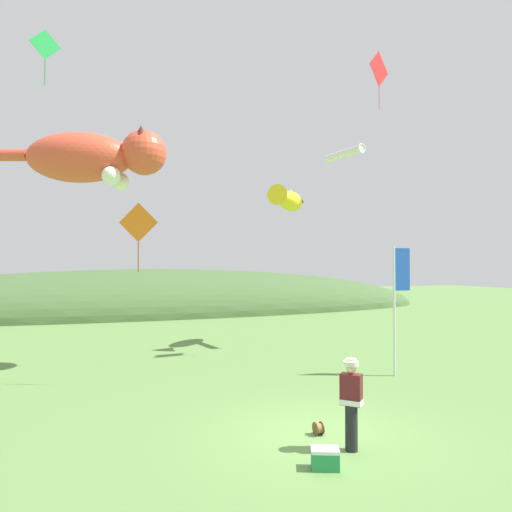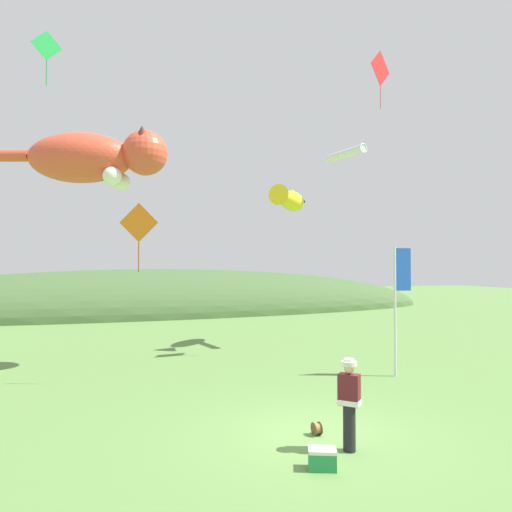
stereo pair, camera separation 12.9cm
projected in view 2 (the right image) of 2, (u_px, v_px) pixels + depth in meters
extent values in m
plane|color=#5B8442|center=(319.00, 436.00, 9.58)|extent=(120.00, 120.00, 0.00)
ellipsoid|color=#426033|center=(155.00, 311.00, 36.04)|extent=(48.34, 13.05, 6.70)
cylinder|color=black|center=(349.00, 428.00, 8.80)|extent=(0.24, 0.24, 0.88)
cube|color=#59191E|center=(349.00, 390.00, 8.81)|extent=(0.45, 0.46, 0.60)
cube|color=white|center=(349.00, 402.00, 8.81)|extent=(0.48, 0.48, 0.10)
sphere|color=beige|center=(349.00, 368.00, 8.82)|extent=(0.20, 0.20, 0.20)
cylinder|color=beige|center=(349.00, 364.00, 8.83)|extent=(0.30, 0.30, 0.09)
cylinder|color=beige|center=(349.00, 360.00, 8.83)|extent=(0.20, 0.20, 0.07)
cylinder|color=olive|center=(317.00, 429.00, 9.63)|extent=(0.14, 0.20, 0.20)
cylinder|color=brown|center=(314.00, 429.00, 9.60)|extent=(0.02, 0.27, 0.27)
cylinder|color=brown|center=(320.00, 428.00, 9.65)|extent=(0.02, 0.27, 0.27)
cube|color=#268C4C|center=(322.00, 461.00, 8.01)|extent=(0.57, 0.48, 0.30)
cube|color=white|center=(322.00, 450.00, 8.01)|extent=(0.58, 0.49, 0.06)
cylinder|color=silver|center=(395.00, 311.00, 14.84)|extent=(0.08, 0.08, 4.22)
cube|color=#1E4CB2|center=(403.00, 269.00, 14.97)|extent=(0.60, 0.03, 1.40)
ellipsoid|color=#E04C33|center=(81.00, 158.00, 16.11)|extent=(4.12, 3.06, 1.76)
ellipsoid|color=white|center=(86.00, 167.00, 16.10)|extent=(2.62, 1.81, 0.97)
sphere|color=#E04C33|center=(145.00, 153.00, 16.10)|extent=(1.58, 1.58, 1.58)
cone|color=#4E1A11|center=(148.00, 140.00, 16.55)|extent=(0.72, 0.72, 0.53)
cone|color=#4E1A11|center=(142.00, 133.00, 15.68)|extent=(0.72, 0.72, 0.53)
sphere|color=white|center=(122.00, 182.00, 16.62)|extent=(0.63, 0.63, 0.63)
sphere|color=white|center=(112.00, 176.00, 15.56)|extent=(0.63, 0.63, 0.63)
cylinder|color=#E04C33|center=(2.00, 156.00, 16.13)|extent=(1.96, 1.05, 0.42)
ellipsoid|color=yellow|center=(292.00, 201.00, 21.14)|extent=(2.35, 2.56, 0.89)
cone|color=yellow|center=(281.00, 196.00, 19.56)|extent=(1.21, 1.20, 0.89)
cone|color=yellow|center=(293.00, 193.00, 21.22)|extent=(0.59, 0.59, 0.42)
sphere|color=black|center=(303.00, 202.00, 21.80)|extent=(0.21, 0.21, 0.21)
cylinder|color=white|center=(345.00, 154.00, 20.63)|extent=(0.80, 2.29, 0.36)
torus|color=white|center=(363.00, 148.00, 19.65)|extent=(0.44, 0.15, 0.44)
cube|color=red|center=(380.00, 68.00, 18.11)|extent=(1.30, 0.63, 1.43)
cylinder|color=black|center=(380.00, 68.00, 18.12)|extent=(0.87, 0.43, 0.02)
cube|color=maroon|center=(381.00, 97.00, 18.08)|extent=(0.03, 0.02, 0.90)
cube|color=orange|center=(139.00, 222.00, 13.76)|extent=(1.11, 0.47, 1.19)
cylinder|color=black|center=(139.00, 222.00, 13.77)|extent=(0.75, 0.32, 0.02)
cube|color=#A95011|center=(139.00, 257.00, 13.73)|extent=(0.03, 0.02, 0.90)
cube|color=green|center=(47.00, 45.00, 15.87)|extent=(1.00, 0.31, 1.04)
cylinder|color=black|center=(47.00, 46.00, 15.88)|extent=(0.68, 0.21, 0.02)
cube|color=#1A7C35|center=(46.00, 73.00, 15.85)|extent=(0.03, 0.02, 0.90)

